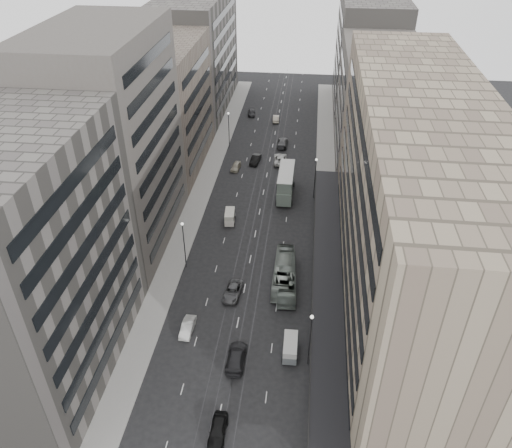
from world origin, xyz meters
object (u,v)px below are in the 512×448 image
at_px(bus_near, 286,277).
at_px(bus_far, 283,272).
at_px(sedan_0, 218,430).
at_px(sedan_1, 188,327).
at_px(panel_van, 230,216).
at_px(sedan_2, 233,291).
at_px(double_decker, 286,182).
at_px(vw_microbus, 290,347).

xyz_separation_m(bus_near, bus_far, (-0.55, 1.10, 0.01)).
bearing_deg(sedan_0, sedan_1, 115.20).
distance_m(panel_van, sedan_2, 18.86).
bearing_deg(panel_van, sedan_0, -88.12).
bearing_deg(bus_near, sedan_0, 73.43).
bearing_deg(sedan_0, bus_near, 77.47).
relative_size(bus_near, sedan_0, 2.50).
bearing_deg(double_decker, panel_van, -131.32).
height_order(vw_microbus, sedan_1, vw_microbus).
relative_size(panel_van, sedan_2, 0.75).
distance_m(double_decker, vw_microbus, 39.03).
xyz_separation_m(bus_far, double_decker, (-1.21, 24.75, 1.33)).
xyz_separation_m(vw_microbus, sedan_1, (-13.81, 2.41, -0.56)).
distance_m(bus_near, double_decker, 25.95).
xyz_separation_m(bus_near, double_decker, (-1.76, 25.85, 1.33)).
bearing_deg(panel_van, bus_near, -60.31).
xyz_separation_m(vw_microbus, panel_van, (-12.23, 28.62, 0.00)).
bearing_deg(double_decker, sedan_2, -101.00).
xyz_separation_m(bus_near, sedan_0, (-5.80, -25.12, -0.80)).
distance_m(bus_near, sedan_2, 8.17).
bearing_deg(double_decker, sedan_1, -105.98).
distance_m(panel_van, sedan_0, 41.04).
height_order(vw_microbus, sedan_0, vw_microbus).
bearing_deg(bus_near, panel_van, -58.62).
distance_m(bus_near, bus_far, 1.23).
bearing_deg(bus_far, panel_van, -53.97).
xyz_separation_m(bus_far, sedan_2, (-7.02, -4.06, -0.87)).
relative_size(double_decker, sedan_1, 2.33).
relative_size(double_decker, sedan_2, 1.95).
height_order(sedan_1, sedan_2, sedan_2).
bearing_deg(vw_microbus, sedan_2, 131.13).
height_order(double_decker, sedan_1, double_decker).
bearing_deg(double_decker, vw_microbus, -85.06).
distance_m(double_decker, sedan_0, 51.18).
xyz_separation_m(panel_van, sedan_1, (-1.58, -26.21, -0.56)).
bearing_deg(sedan_2, bus_near, 27.46).
height_order(bus_far, vw_microbus, bus_far).
bearing_deg(panel_van, vw_microbus, -72.13).
bearing_deg(sedan_1, sedan_0, -63.54).
distance_m(vw_microbus, sedan_1, 14.03).
bearing_deg(sedan_1, panel_van, 88.28).
relative_size(bus_near, sedan_1, 2.66).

